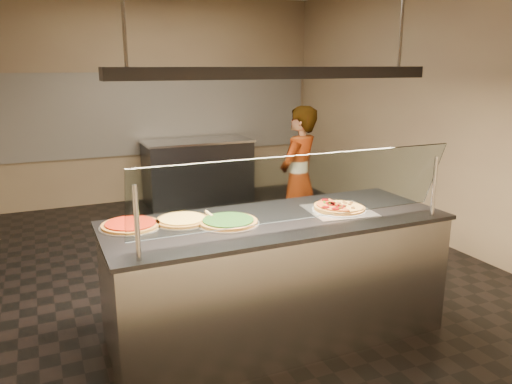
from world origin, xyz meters
name	(u,v)px	position (x,y,z in m)	size (l,w,h in m)	color
ground	(228,267)	(0.00, 0.00, -0.01)	(5.00, 6.00, 0.02)	black
wall_back	(155,100)	(0.00, 3.01, 1.50)	(5.00, 0.02, 3.00)	#988662
wall_front	(479,189)	(0.00, -3.01, 1.50)	(5.00, 0.02, 3.00)	#988662
wall_right	(431,110)	(2.51, 0.00, 1.50)	(0.02, 6.00, 3.00)	#988662
tile_band	(156,113)	(0.00, 2.98, 1.30)	(4.90, 0.02, 1.20)	silver
serving_counter	(276,278)	(-0.14, -1.40, 0.47)	(2.47, 0.94, 0.93)	#B7B7BC
sneeze_guard	(301,189)	(-0.14, -1.74, 1.23)	(2.23, 0.18, 0.54)	#B7B7BC
perforated_tray	(339,210)	(0.38, -1.41, 0.94)	(0.52, 0.52, 0.01)	silver
half_pizza_pepperoni	(329,208)	(0.28, -1.41, 0.96)	(0.24, 0.40, 0.05)	brown
half_pizza_sausage	(349,206)	(0.47, -1.41, 0.96)	(0.24, 0.40, 0.04)	brown
pizza_spinach	(228,221)	(-0.51, -1.37, 0.95)	(0.44, 0.44, 0.03)	silver
pizza_cheese	(182,220)	(-0.79, -1.20, 0.94)	(0.40, 0.40, 0.03)	silver
pizza_tomato	(130,225)	(-1.14, -1.17, 0.94)	(0.42, 0.42, 0.03)	silver
pizza_spatula	(216,215)	(-0.54, -1.23, 0.96)	(0.17, 0.23, 0.02)	#B7B7BC
prep_table	(198,171)	(0.49, 2.55, 0.47)	(1.58, 0.74, 0.93)	#2E2E32
worker	(298,179)	(0.90, 0.18, 0.79)	(0.58, 0.38, 1.59)	#2A282C
heat_lamp_housing	(279,73)	(-0.14, -1.40, 1.95)	(2.30, 0.18, 0.08)	#2E2E32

